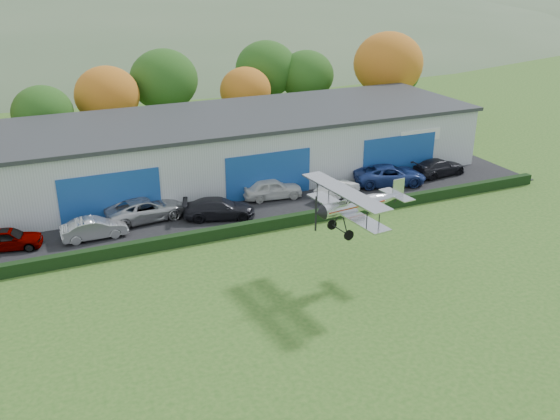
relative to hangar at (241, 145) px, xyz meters
name	(u,v)px	position (x,y,z in m)	size (l,w,h in m)	color
ground	(356,374)	(-5.00, -27.98, -2.66)	(300.00, 300.00, 0.00)	#2C581B
apron	(249,205)	(-2.00, -6.98, -2.63)	(48.00, 9.00, 0.05)	black
hedge	(274,223)	(-2.00, -11.78, -2.26)	(46.00, 0.60, 0.80)	black
hangar	(241,145)	(0.00, 0.00, 0.00)	(40.60, 12.60, 5.30)	#B2B7BC
tree_belt	(156,87)	(-4.15, 12.64, 2.95)	(75.70, 13.22, 10.12)	#3D2614
distant_hills	(47,93)	(-9.38, 112.02, -15.70)	(430.00, 196.00, 56.00)	#4C6642
car_0	(8,239)	(-18.90, -7.93, -1.89)	(1.69, 4.20, 1.43)	gray
car_1	(94,228)	(-13.61, -8.46, -1.90)	(1.49, 4.28, 1.41)	silver
car_2	(146,209)	(-9.74, -6.73, -1.82)	(2.62, 5.69, 1.58)	silver
car_3	(219,208)	(-4.93, -8.54, -1.87)	(2.07, 5.09, 1.48)	black
car_4	(272,189)	(0.11, -6.49, -1.82)	(1.85, 4.61, 1.57)	silver
car_5	(337,189)	(4.82, -8.33, -1.93)	(1.43, 4.11, 1.36)	silver
car_6	(390,175)	(10.20, -7.49, -1.79)	(2.72, 5.89, 1.64)	navy
car_7	(439,167)	(15.32, -7.24, -1.88)	(2.02, 4.97, 1.44)	black
biplane	(357,203)	(-0.38, -19.83, 1.93)	(6.15, 7.06, 2.63)	silver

